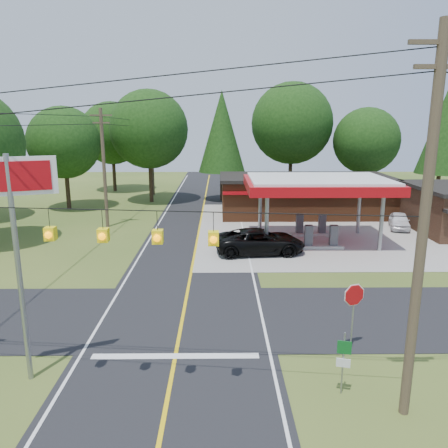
{
  "coord_description": "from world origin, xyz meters",
  "views": [
    {
      "loc": [
        1.74,
        -18.92,
        8.92
      ],
      "look_at": [
        2.0,
        7.0,
        2.8
      ],
      "focal_mm": 35.0,
      "sensor_mm": 36.0,
      "label": 1
    }
  ],
  "objects_px": {
    "suv_car": "(260,241)",
    "octagonal_stop_sign": "(354,300)",
    "sedan_car": "(399,221)",
    "gas_canopy": "(318,186)",
    "big_stop_sign": "(12,213)"
  },
  "relations": [
    {
      "from": "suv_car",
      "to": "octagonal_stop_sign",
      "type": "relative_size",
      "value": 2.22
    },
    {
      "from": "sedan_car",
      "to": "gas_canopy",
      "type": "bearing_deg",
      "value": -136.5
    },
    {
      "from": "big_stop_sign",
      "to": "suv_car",
      "type": "bearing_deg",
      "value": 57.67
    },
    {
      "from": "suv_car",
      "to": "big_stop_sign",
      "type": "distance_m",
      "value": 18.5
    },
    {
      "from": "octagonal_stop_sign",
      "to": "big_stop_sign",
      "type": "bearing_deg",
      "value": -170.56
    },
    {
      "from": "suv_car",
      "to": "sedan_car",
      "type": "height_order",
      "value": "suv_car"
    },
    {
      "from": "octagonal_stop_sign",
      "to": "suv_car",
      "type": "bearing_deg",
      "value": 100.87
    },
    {
      "from": "big_stop_sign",
      "to": "octagonal_stop_sign",
      "type": "xyz_separation_m",
      "value": [
        12.0,
        2.0,
        -3.93
      ]
    },
    {
      "from": "gas_canopy",
      "to": "octagonal_stop_sign",
      "type": "xyz_separation_m",
      "value": [
        -2.0,
        -16.01,
        -2.18
      ]
    },
    {
      "from": "suv_car",
      "to": "gas_canopy",
      "type": "bearing_deg",
      "value": -61.25
    },
    {
      "from": "gas_canopy",
      "to": "octagonal_stop_sign",
      "type": "relative_size",
      "value": 3.83
    },
    {
      "from": "sedan_car",
      "to": "octagonal_stop_sign",
      "type": "bearing_deg",
      "value": -99.61
    },
    {
      "from": "gas_canopy",
      "to": "big_stop_sign",
      "type": "height_order",
      "value": "big_stop_sign"
    },
    {
      "from": "gas_canopy",
      "to": "sedan_car",
      "type": "bearing_deg",
      "value": 26.57
    },
    {
      "from": "suv_car",
      "to": "octagonal_stop_sign",
      "type": "bearing_deg",
      "value": -174.06
    }
  ]
}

